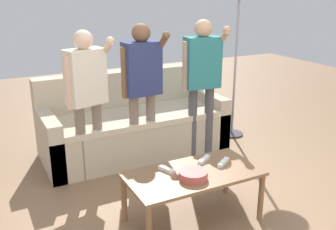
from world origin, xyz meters
The scene contains 11 objects.
ground_plane centered at (0.00, 0.00, 0.00)m, with size 12.00×12.00×0.00m, color brown.
couch centered at (0.04, 1.52, 0.30)m, with size 1.98×0.83×0.87m.
coffee_table centered at (-0.07, 0.03, 0.36)m, with size 1.03×0.53×0.41m.
snack_bowl centered at (-0.12, -0.05, 0.44)m, with size 0.22×0.22×0.06m, color #B24C47.
game_remote_nunchuk centered at (-0.02, 0.01, 0.44)m, with size 0.06×0.09×0.05m.
player_left centered at (-0.56, 1.13, 0.89)m, with size 0.45×0.28×1.41m.
player_center centered at (0.00, 1.14, 0.91)m, with size 0.44×0.30×1.44m.
player_right centered at (0.65, 1.08, 0.92)m, with size 0.43×0.34×1.46m.
game_remote_wand_near centered at (0.22, 0.05, 0.43)m, with size 0.15×0.12×0.03m.
game_remote_wand_far centered at (0.11, 0.16, 0.43)m, with size 0.15×0.11×0.03m.
game_remote_wand_spare centered at (-0.24, 0.14, 0.43)m, with size 0.09×0.15×0.03m.
Camera 1 is at (-1.46, -2.24, 1.76)m, focal length 41.30 mm.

